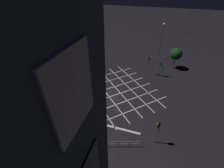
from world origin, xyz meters
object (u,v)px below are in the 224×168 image
Objects in this scene: traffic_light_nw_cross at (156,62)px; street_tree_near at (176,54)px; traffic_light_se_cross at (44,97)px; street_lamp_east at (162,33)px; traffic_light_ne_cross at (158,128)px; traffic_light_se_main at (40,100)px; traffic_light_median_south at (71,71)px; traffic_light_sw_main at (90,53)px; traffic_light_nw_main at (161,66)px; traffic_light_sw_cross at (89,54)px; street_lamp_west at (26,58)px.

traffic_light_nw_cross is 5.98m from street_tree_near.
street_lamp_east is at bearing 59.27° from traffic_light_se_cross.
traffic_light_ne_cross is 15.92m from traffic_light_se_main.
traffic_light_ne_cross is 16.20m from traffic_light_nw_cross.
traffic_light_sw_main is at bearing 88.14° from traffic_light_median_south.
traffic_light_se_main is at bearing -105.94° from traffic_light_se_cross.
traffic_light_nw_main is at bearing 45.68° from traffic_light_se_cross.
traffic_light_se_main is 22.56m from traffic_light_nw_main.
traffic_light_sw_cross is (-7.69, 0.09, 0.13)m from traffic_light_median_south.
traffic_light_sw_main reaches higher than traffic_light_nw_main.
traffic_light_median_south is at bearing 27.26° from traffic_light_nw_cross.
traffic_light_sw_cross is (0.38, -0.17, -0.08)m from traffic_light_sw_main.
street_lamp_east is at bearing -92.30° from traffic_light_nw_cross.
street_lamp_east is at bearing 47.30° from traffic_light_median_south.
street_lamp_west is (3.49, -5.70, 3.36)m from traffic_light_median_south.
traffic_light_ne_cross reaches higher than traffic_light_median_south.
street_lamp_west reaches higher than traffic_light_sw_cross.
street_tree_near is (-20.94, 18.34, 0.50)m from traffic_light_se_main.
traffic_light_median_south is 16.65m from traffic_light_nw_cross.
street_tree_near is at bearing -41.22° from traffic_light_se_main.
traffic_light_sw_main is 1.27× the size of traffic_light_nw_main.
traffic_light_nw_cross is 9.32m from street_lamp_east.
street_lamp_east reaches higher than street_lamp_west.
traffic_light_nw_cross is 0.89× the size of street_tree_near.
traffic_light_se_cross is 28.77m from street_lamp_east.
traffic_light_ne_cross is 1.19× the size of traffic_light_nw_main.
traffic_light_nw_cross is 1.04× the size of traffic_light_sw_main.
traffic_light_ne_cross is 22.89m from traffic_light_sw_cross.
traffic_light_ne_cross is 0.90× the size of traffic_light_nw_cross.
street_lamp_east is at bearing 133.67° from street_lamp_west.
traffic_light_median_south is at bearing -90.70° from traffic_light_sw_cross.
traffic_light_median_south is 0.95× the size of traffic_light_sw_cross.
traffic_light_se_main is at bearing -43.54° from traffic_light_nw_main.
traffic_light_sw_cross is at bearing -76.53° from street_tree_near.
traffic_light_nw_cross is at bearing -93.51° from traffic_light_nw_main.
street_lamp_east is 28.82m from street_lamp_west.
traffic_light_ne_cross is at bearing -1.22° from traffic_light_se_cross.
traffic_light_ne_cross is 16.07m from traffic_light_nw_main.
street_lamp_west is (-4.68, -6.23, 2.93)m from traffic_light_se_cross.
traffic_light_nw_cross is 0.49× the size of street_lamp_east.
traffic_light_se_cross is 1.03× the size of traffic_light_nw_cross.
traffic_light_nw_cross is at bearing 27.26° from traffic_light_median_south.
traffic_light_se_cross is 1.37× the size of traffic_light_nw_main.
traffic_light_se_cross is at bearing -88.42° from traffic_light_sw_cross.
traffic_light_nw_cross is at bearing -84.75° from traffic_light_ne_cross.
traffic_light_sw_cross is at bearing 152.60° from street_lamp_west.
traffic_light_se_main reaches higher than traffic_light_sw_main.
traffic_light_sw_cross is at bearing -24.03° from traffic_light_sw_main.
street_tree_near reaches higher than traffic_light_sw_main.
traffic_light_ne_cross is at bearing -6.69° from street_tree_near.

